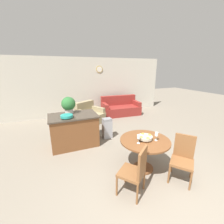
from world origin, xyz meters
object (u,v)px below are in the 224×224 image
fruit_bowl (145,137)px  armchair (90,116)px  wine_glass_left (139,137)px  dining_chair_near_right (183,157)px  dining_table (144,146)px  trash_bin (107,128)px  wine_glass_right (156,135)px  teal_bowl (67,116)px  dining_chair_near_left (136,170)px  couch (120,108)px  potted_plant (68,104)px  kitchen_island (74,130)px

fruit_bowl → armchair: armchair is taller
wine_glass_left → dining_chair_near_right: bearing=-31.7°
dining_table → trash_bin: 1.84m
wine_glass_right → armchair: 3.67m
dining_table → wine_glass_left: wine_glass_left is taller
trash_bin → teal_bowl: bearing=-167.8°
dining_chair_near_left → wine_glass_right: size_ratio=5.07×
teal_bowl → trash_bin: (1.25, 0.27, -0.65)m
wine_glass_left → wine_glass_right: (0.41, -0.04, 0.00)m
wine_glass_left → armchair: wine_glass_left is taller
dining_table → teal_bowl: bearing=133.2°
wine_glass_right → couch: size_ratio=0.10×
dining_chair_near_right → fruit_bowl: (-0.54, 0.55, 0.28)m
dining_chair_near_left → fruit_bowl: (0.55, 0.54, 0.28)m
wine_glass_right → teal_bowl: bearing=134.7°
fruit_bowl → trash_bin: bearing=96.2°
dining_chair_near_right → couch: 4.63m
dining_chair_near_right → wine_glass_left: (-0.76, 0.47, 0.36)m
dining_chair_near_right → armchair: 4.12m
dining_chair_near_right → armchair: dining_chair_near_right is taller
fruit_bowl → dining_chair_near_right: bearing=-45.2°
dining_table → potted_plant: size_ratio=2.18×
fruit_bowl → kitchen_island: size_ratio=0.23×
dining_table → dining_chair_near_right: dining_chair_near_right is taller
wine_glass_left → teal_bowl: bearing=127.2°
wine_glass_left → armchair: 3.60m
teal_bowl → potted_plant: bearing=75.1°
dining_table → wine_glass_right: (0.20, -0.12, 0.30)m
wine_glass_right → potted_plant: 2.62m
potted_plant → couch: potted_plant is taller
couch → potted_plant: bearing=-138.9°
dining_chair_near_left → dining_chair_near_right: same height
dining_chair_near_right → wine_glass_right: 0.66m
dining_table → wine_glass_right: size_ratio=5.78×
teal_bowl → armchair: teal_bowl is taller
couch → teal_bowl: bearing=-134.6°
kitchen_island → couch: bearing=40.9°
wine_glass_left → dining_chair_near_left: bearing=-125.7°
dining_chair_near_right → kitchen_island: dining_chair_near_right is taller
wine_glass_right → teal_bowl: 2.35m
dining_chair_near_right → dining_chair_near_left: bearing=50.8°
dining_chair_near_right → couch: size_ratio=0.51×
dining_table → dining_chair_near_right: 0.78m
wine_glass_left → kitchen_island: 2.15m
dining_chair_near_right → couch: dining_chair_near_right is taller
kitchen_island → wine_glass_right: bearing=-52.3°
kitchen_island → trash_bin: bearing=3.0°
trash_bin → armchair: size_ratio=0.53×
couch → fruit_bowl: bearing=-104.5°
potted_plant → armchair: potted_plant is taller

